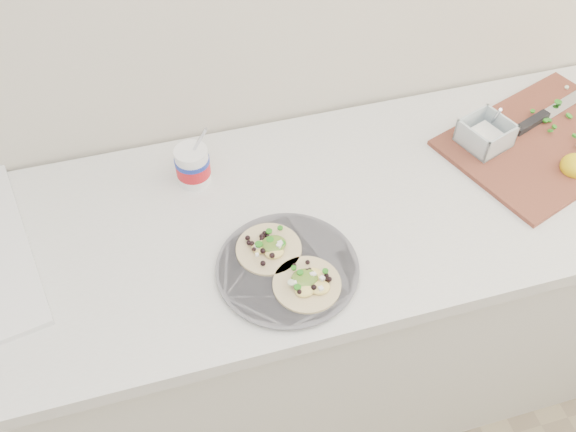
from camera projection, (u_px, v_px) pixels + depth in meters
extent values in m
cube|color=silver|center=(247.00, 328.00, 1.83)|extent=(2.40, 0.62, 0.86)
cube|color=silver|center=(240.00, 232.00, 1.48)|extent=(2.44, 0.66, 0.04)
cylinder|color=#59585F|center=(287.00, 269.00, 1.37)|extent=(0.29, 0.29, 0.01)
cylinder|color=#59585F|center=(287.00, 267.00, 1.37)|extent=(0.31, 0.31, 0.00)
cylinder|color=white|center=(193.00, 166.00, 1.52)|extent=(0.08, 0.08, 0.10)
cylinder|color=red|center=(193.00, 166.00, 1.52)|extent=(0.08, 0.08, 0.04)
cylinder|color=#192D99|center=(192.00, 160.00, 1.51)|extent=(0.08, 0.08, 0.01)
cube|color=brown|center=(546.00, 142.00, 1.64)|extent=(0.59, 0.49, 0.01)
cube|color=white|center=(485.00, 137.00, 1.61)|extent=(0.07, 0.07, 0.03)
ellipsoid|color=yellow|center=(576.00, 164.00, 1.55)|extent=(0.07, 0.07, 0.06)
cube|color=silver|center=(565.00, 104.00, 1.73)|extent=(0.18, 0.10, 0.00)
cube|color=black|center=(531.00, 123.00, 1.67)|extent=(0.12, 0.07, 0.02)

